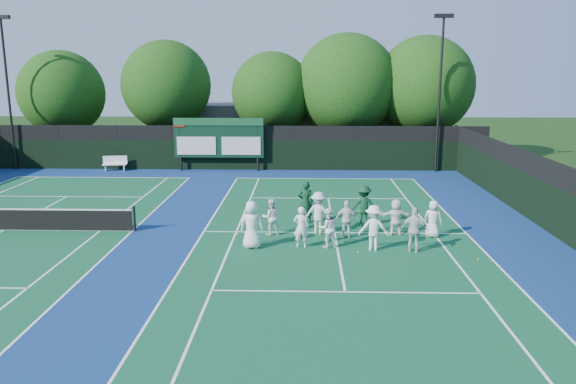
{
  "coord_description": "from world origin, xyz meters",
  "views": [
    {
      "loc": [
        -1.28,
        -21.56,
        6.67
      ],
      "look_at": [
        -2.0,
        3.0,
        1.3
      ],
      "focal_mm": 35.0,
      "sensor_mm": 36.0,
      "label": 1
    }
  ],
  "objects_px": {
    "bench": "(115,163)",
    "coach_left": "(306,202)",
    "scoreboard": "(219,138)",
    "tennis_net": "(3,219)"
  },
  "relations": [
    {
      "from": "tennis_net",
      "to": "coach_left",
      "type": "bearing_deg",
      "value": 6.73
    },
    {
      "from": "scoreboard",
      "to": "coach_left",
      "type": "relative_size",
      "value": 3.15
    },
    {
      "from": "scoreboard",
      "to": "tennis_net",
      "type": "xyz_separation_m",
      "value": [
        -6.99,
        -14.59,
        -1.7
      ]
    },
    {
      "from": "tennis_net",
      "to": "coach_left",
      "type": "xyz_separation_m",
      "value": [
        12.79,
        1.51,
        0.46
      ]
    },
    {
      "from": "tennis_net",
      "to": "bench",
      "type": "bearing_deg",
      "value": 90.14
    },
    {
      "from": "scoreboard",
      "to": "bench",
      "type": "xyz_separation_m",
      "value": [
        -7.02,
        -0.21,
        -1.65
      ]
    },
    {
      "from": "coach_left",
      "to": "scoreboard",
      "type": "bearing_deg",
      "value": -68.25
    },
    {
      "from": "bench",
      "to": "coach_left",
      "type": "distance_m",
      "value": 18.17
    },
    {
      "from": "bench",
      "to": "coach_left",
      "type": "bearing_deg",
      "value": -45.08
    },
    {
      "from": "bench",
      "to": "scoreboard",
      "type": "bearing_deg",
      "value": 1.74
    }
  ]
}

